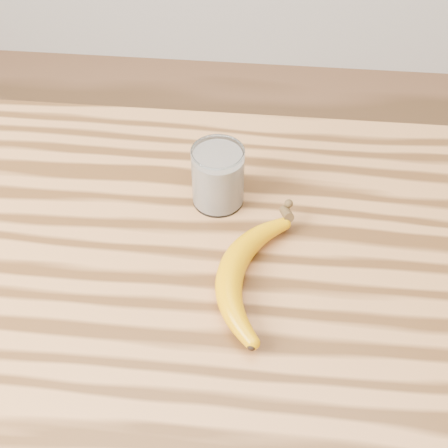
{
  "coord_description": "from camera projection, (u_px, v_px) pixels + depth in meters",
  "views": [
    {
      "loc": [
        0.08,
        -0.56,
        1.62
      ],
      "look_at": [
        0.02,
        0.08,
        0.93
      ],
      "focal_mm": 50.0,
      "sensor_mm": 36.0,
      "label": 1
    }
  ],
  "objects": [
    {
      "name": "banana",
      "position": [
        231.0,
        270.0,
        0.9
      ],
      "size": [
        0.17,
        0.34,
        0.04
      ],
      "primitive_type": null,
      "rotation": [
        0.0,
        0.0,
        -0.16
      ],
      "color": "#D58C00",
      "rests_on": "table"
    },
    {
      "name": "table",
      "position": [
        207.0,
        327.0,
        1.01
      ],
      "size": [
        1.2,
        0.8,
        0.9
      ],
      "color": "#AE723E",
      "rests_on": "ground"
    },
    {
      "name": "smoothie_glass",
      "position": [
        218.0,
        177.0,
        0.99
      ],
      "size": [
        0.08,
        0.08,
        0.1
      ],
      "color": "white",
      "rests_on": "table"
    }
  ]
}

